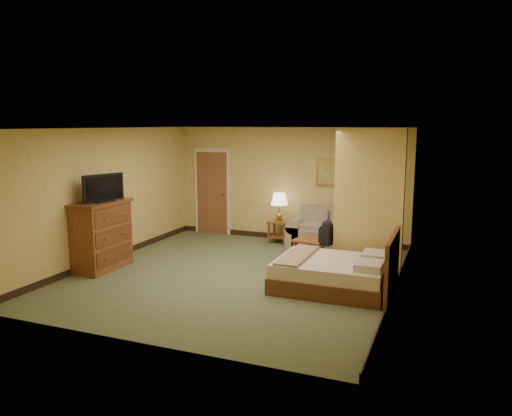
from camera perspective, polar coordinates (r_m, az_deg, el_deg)
The scene contains 17 objects.
floor at distance 9.02m, azimuth -2.26°, elevation -7.66°, with size 6.00×6.00×0.00m, color #535A3A.
ceiling at distance 8.61m, azimuth -2.38°, elevation 9.09°, with size 6.00×6.00×0.00m, color white.
back_wall at distance 11.50m, azimuth 3.78°, elevation 2.72°, with size 5.50×0.02×2.60m, color tan.
left_wall at distance 10.15m, azimuth -16.65°, elevation 1.41°, with size 0.02×6.00×2.60m, color tan.
right_wall at distance 8.02m, azimuth 15.93°, elevation -0.66°, with size 0.02×6.00×2.60m, color tan.
partition at distance 9.00m, azimuth 12.75°, elevation 0.57°, with size 1.20×0.15×2.60m, color tan.
door at distance 12.24m, azimuth -5.00°, elevation 1.86°, with size 0.94×0.16×2.10m.
baseboard at distance 11.71m, azimuth 3.70°, elevation -3.32°, with size 5.50×0.02×0.12m, color black.
loveseat at distance 10.99m, azimuth 8.21°, elevation -3.09°, with size 1.69×0.79×0.86m.
side_table at distance 11.37m, azimuth 2.66°, elevation -2.30°, with size 0.46×0.46×0.50m.
table_lamp at distance 11.25m, azimuth 2.69°, elevation 0.96°, with size 0.38×0.38×0.63m.
coffee_table at distance 9.88m, azimuth 6.84°, elevation -4.24°, with size 0.84×0.84×0.45m.
wall_picture at distance 11.17m, azimuth 8.86°, elevation 3.97°, with size 0.79×0.04×0.62m.
dresser at distance 9.66m, azimuth -17.25°, elevation -2.98°, with size 0.63×1.20×1.28m.
tv at distance 9.45m, azimuth -17.04°, elevation 2.13°, with size 0.30×0.81×0.51m.
bed at distance 8.30m, azimuth 9.13°, elevation -7.37°, with size 1.89×1.53×0.99m.
backpack at distance 9.21m, azimuth 8.13°, elevation -2.71°, with size 0.22×0.29×0.46m.
Camera 1 is at (3.51, -7.86, 2.68)m, focal length 35.00 mm.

